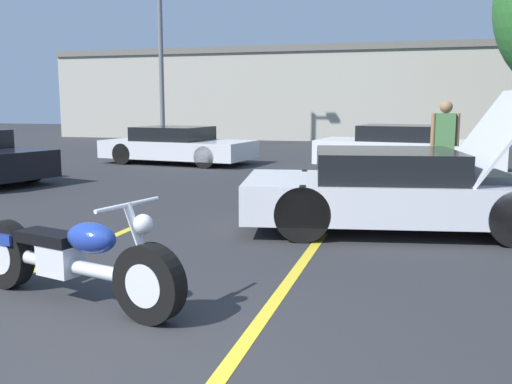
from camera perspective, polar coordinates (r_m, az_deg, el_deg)
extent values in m
cube|color=yellow|center=(6.16, -23.38, -8.18)|extent=(0.12, 5.78, 0.01)
cube|color=yellow|center=(4.99, 1.49, -11.38)|extent=(0.12, 5.78, 0.01)
cube|color=#B2AD9E|center=(28.29, 11.80, 9.60)|extent=(32.00, 4.00, 4.40)
cube|color=slate|center=(28.40, 11.94, 13.74)|extent=(32.00, 4.20, 0.30)
cylinder|color=slate|center=(22.38, -9.53, 14.90)|extent=(0.18, 0.18, 8.28)
cylinder|color=black|center=(4.64, -10.62, -8.99)|extent=(0.66, 0.32, 0.64)
cylinder|color=black|center=(5.91, -23.76, -5.70)|extent=(0.66, 0.32, 0.64)
cylinder|color=silver|center=(4.64, -10.62, -8.99)|extent=(0.38, 0.25, 0.35)
cylinder|color=silver|center=(5.91, -23.76, -5.70)|extent=(0.38, 0.25, 0.35)
cylinder|color=silver|center=(5.24, -18.02, -7.02)|extent=(1.48, 0.50, 0.12)
cube|color=silver|center=(5.32, -19.00, -6.37)|extent=(0.41, 0.32, 0.28)
ellipsoid|color=navy|center=(4.98, -16.13, -4.43)|extent=(0.55, 0.40, 0.26)
cube|color=black|center=(5.38, -20.02, -4.29)|extent=(0.67, 0.41, 0.10)
cube|color=navy|center=(5.84, -23.61, -4.10)|extent=(0.40, 0.30, 0.10)
cylinder|color=silver|center=(4.61, -11.57, -4.96)|extent=(0.31, 0.15, 0.63)
cylinder|color=silver|center=(4.62, -12.67, -1.25)|extent=(0.21, 0.69, 0.04)
sphere|color=silver|center=(4.55, -11.22, -3.16)|extent=(0.16, 0.16, 0.16)
cylinder|color=silver|center=(5.61, -19.87, -6.69)|extent=(1.13, 0.38, 0.09)
cube|color=silver|center=(8.09, 13.97, -0.51)|extent=(4.44, 2.60, 0.51)
cube|color=black|center=(8.01, 12.91, 2.70)|extent=(2.15, 2.01, 0.39)
cylinder|color=black|center=(9.19, 21.19, -0.36)|extent=(0.74, 0.34, 0.71)
cylinder|color=black|center=(7.19, 4.66, -2.20)|extent=(0.74, 0.34, 0.71)
cylinder|color=black|center=(8.85, 4.86, -0.12)|extent=(0.74, 0.34, 0.71)
cube|color=silver|center=(8.26, 22.42, 5.23)|extent=(1.16, 1.88, 1.22)
cube|color=#4C4C51|center=(8.31, 21.88, 0.85)|extent=(0.77, 1.14, 0.28)
cube|color=white|center=(15.15, 15.08, 3.84)|extent=(4.83, 2.45, 0.61)
cube|color=black|center=(15.15, 14.46, 5.75)|extent=(2.28, 1.94, 0.39)
cylinder|color=black|center=(14.22, 20.33, 2.69)|extent=(0.71, 0.31, 0.69)
cylinder|color=black|center=(15.86, 20.63, 3.25)|extent=(0.71, 0.31, 0.69)
cylinder|color=black|center=(14.63, 9.02, 3.29)|extent=(0.71, 0.31, 0.69)
cylinder|color=black|center=(16.23, 10.44, 3.79)|extent=(0.71, 0.31, 0.69)
cylinder|color=black|center=(13.63, -21.54, 2.25)|extent=(0.66, 0.38, 0.62)
cube|color=silver|center=(16.80, -7.75, 4.29)|extent=(4.50, 2.47, 0.51)
cube|color=black|center=(16.86, -8.28, 5.82)|extent=(2.14, 1.98, 0.39)
cylinder|color=black|center=(15.41, -5.10, 3.49)|extent=(0.63, 0.29, 0.61)
cylinder|color=black|center=(16.96, -2.36, 4.00)|extent=(0.63, 0.29, 0.61)
cylinder|color=black|center=(16.82, -13.16, 3.74)|extent=(0.63, 0.29, 0.61)
cylinder|color=black|center=(18.24, -9.97, 4.22)|extent=(0.63, 0.29, 0.61)
cylinder|color=#38476B|center=(11.46, 17.69, 1.92)|extent=(0.12, 0.12, 0.86)
cylinder|color=#38476B|center=(11.47, 18.69, 1.88)|extent=(0.12, 0.12, 0.86)
cube|color=#4C7F47|center=(11.40, 18.38, 5.76)|extent=(0.36, 0.20, 0.68)
cylinder|color=#9E704C|center=(11.39, 17.28, 5.98)|extent=(0.08, 0.08, 0.62)
cylinder|color=#9E704C|center=(11.41, 19.49, 5.88)|extent=(0.08, 0.08, 0.62)
sphere|color=#9E704C|center=(11.39, 18.49, 8.07)|extent=(0.23, 0.23, 0.23)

